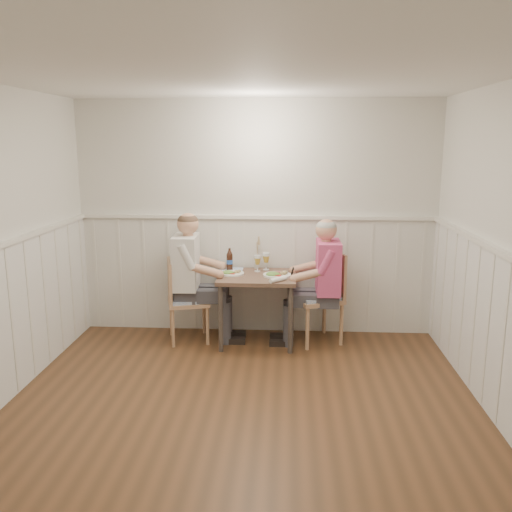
# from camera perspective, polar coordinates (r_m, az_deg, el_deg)

# --- Properties ---
(ground_plane) EXTENTS (4.50, 4.50, 0.00)m
(ground_plane) POSITION_cam_1_polar(r_m,az_deg,el_deg) (4.33, -1.82, -17.71)
(ground_plane) COLOR #4C321D
(room_shell) EXTENTS (4.04, 4.54, 2.60)m
(room_shell) POSITION_cam_1_polar(r_m,az_deg,el_deg) (3.81, -1.97, 2.54)
(room_shell) COLOR silver
(room_shell) RESTS_ON ground
(wainscot) EXTENTS (4.00, 4.49, 1.34)m
(wainscot) POSITION_cam_1_polar(r_m,az_deg,el_deg) (4.68, -1.11, -6.15)
(wainscot) COLOR beige
(wainscot) RESTS_ON ground
(dining_table) EXTENTS (0.82, 0.70, 0.75)m
(dining_table) POSITION_cam_1_polar(r_m,az_deg,el_deg) (5.79, 0.12, -3.07)
(dining_table) COLOR #4E3B2E
(dining_table) RESTS_ON ground
(chair_right) EXTENTS (0.61, 0.61, 0.99)m
(chair_right) POSITION_cam_1_polar(r_m,az_deg,el_deg) (5.91, 6.96, -3.92)
(chair_right) COLOR tan
(chair_right) RESTS_ON ground
(chair_left) EXTENTS (0.52, 0.52, 0.91)m
(chair_left) POSITION_cam_1_polar(r_m,az_deg,el_deg) (5.93, -7.68, -4.33)
(chair_left) COLOR tan
(chair_left) RESTS_ON ground
(man_in_pink) EXTENTS (0.64, 0.44, 1.38)m
(man_in_pink) POSITION_cam_1_polar(r_m,az_deg,el_deg) (5.81, 7.11, -3.75)
(man_in_pink) COLOR #3F3F47
(man_in_pink) RESTS_ON ground
(diner_cream) EXTENTS (0.67, 0.47, 1.43)m
(diner_cream) POSITION_cam_1_polar(r_m,az_deg,el_deg) (5.90, -6.89, -3.27)
(diner_cream) COLOR #3F3F47
(diner_cream) RESTS_ON ground
(plate_man) EXTENTS (0.30, 0.30, 0.08)m
(plate_man) POSITION_cam_1_polar(r_m,az_deg,el_deg) (5.71, 2.14, -1.90)
(plate_man) COLOR white
(plate_man) RESTS_ON dining_table
(plate_diner) EXTENTS (0.26, 0.26, 0.07)m
(plate_diner) POSITION_cam_1_polar(r_m,az_deg,el_deg) (5.79, -2.68, -1.75)
(plate_diner) COLOR white
(plate_diner) RESTS_ON dining_table
(beer_glass_a) EXTENTS (0.08, 0.08, 0.19)m
(beer_glass_a) POSITION_cam_1_polar(r_m,az_deg,el_deg) (5.97, 1.07, -0.27)
(beer_glass_a) COLOR silver
(beer_glass_a) RESTS_ON dining_table
(beer_glass_b) EXTENTS (0.07, 0.07, 0.18)m
(beer_glass_b) POSITION_cam_1_polar(r_m,az_deg,el_deg) (5.90, 0.16, -0.49)
(beer_glass_b) COLOR silver
(beer_glass_b) RESTS_ON dining_table
(beer_bottle) EXTENTS (0.07, 0.07, 0.25)m
(beer_bottle) POSITION_cam_1_polar(r_m,az_deg,el_deg) (5.97, -2.80, -0.47)
(beer_bottle) COLOR black
(beer_bottle) RESTS_ON dining_table
(rolled_napkin) EXTENTS (0.18, 0.18, 0.05)m
(rolled_napkin) POSITION_cam_1_polar(r_m,az_deg,el_deg) (5.49, 2.35, -2.48)
(rolled_napkin) COLOR white
(rolled_napkin) RESTS_ON dining_table
(grass_vase) EXTENTS (0.04, 0.04, 0.38)m
(grass_vase) POSITION_cam_1_polar(r_m,az_deg,el_deg) (6.03, 0.03, 0.28)
(grass_vase) COLOR silver
(grass_vase) RESTS_ON dining_table
(gingham_mat) EXTENTS (0.29, 0.23, 0.01)m
(gingham_mat) POSITION_cam_1_polar(r_m,az_deg,el_deg) (6.00, -2.80, -1.45)
(gingham_mat) COLOR #5D81BE
(gingham_mat) RESTS_ON dining_table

